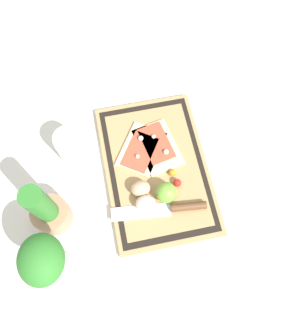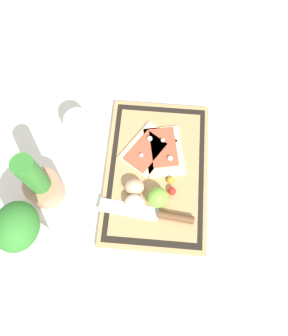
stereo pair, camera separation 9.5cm
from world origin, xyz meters
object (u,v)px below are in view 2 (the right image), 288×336
(egg_pink, at_px, (135,202))
(herb_glass, at_px, (22,229))
(pizza_slice_near, at_px, (164,151))
(lime, at_px, (158,197))
(pizza_slice_far, at_px, (147,149))
(knife, at_px, (162,215))
(herb_pot, at_px, (40,184))
(egg_brown, at_px, (134,187))
(cherry_tomato_red, at_px, (172,191))
(sauce_jar, at_px, (81,130))
(cherry_tomato_yellow, at_px, (170,180))

(egg_pink, distance_m, herb_glass, 0.30)
(pizza_slice_near, relative_size, lime, 3.03)
(pizza_slice_far, distance_m, knife, 0.21)
(pizza_slice_near, xyz_separation_m, herb_pot, (-0.15, 0.33, 0.05))
(herb_glass, bearing_deg, egg_brown, -58.52)
(pizza_slice_near, xyz_separation_m, egg_pink, (-0.17, 0.07, 0.02))
(egg_pink, relative_size, cherry_tomato_red, 2.43)
(cherry_tomato_red, bearing_deg, lime, 123.89)
(knife, bearing_deg, egg_brown, 49.31)
(cherry_tomato_red, height_order, sauce_jar, sauce_jar)
(egg_pink, distance_m, cherry_tomato_red, 0.11)
(sauce_jar, bearing_deg, herb_pot, 157.96)
(pizza_slice_far, xyz_separation_m, herb_glass, (-0.28, 0.29, 0.10))
(egg_brown, xyz_separation_m, herb_glass, (-0.16, 0.26, 0.09))
(cherry_tomato_red, height_order, herb_pot, herb_pot)
(lime, distance_m, herb_glass, 0.36)
(lime, bearing_deg, herb_pot, 89.48)
(knife, xyz_separation_m, egg_pink, (0.03, 0.08, 0.01))
(cherry_tomato_yellow, relative_size, sauce_jar, 0.18)
(pizza_slice_near, xyz_separation_m, cherry_tomato_yellow, (-0.09, -0.02, 0.01))
(cherry_tomato_yellow, relative_size, herb_pot, 0.09)
(herb_glass, bearing_deg, lime, -68.22)
(egg_brown, distance_m, cherry_tomato_red, 0.11)
(herb_glass, bearing_deg, sauce_jar, -14.11)
(pizza_slice_far, bearing_deg, herb_glass, 134.92)
(egg_pink, bearing_deg, lime, -74.77)
(cherry_tomato_red, bearing_deg, herb_pot, 93.81)
(pizza_slice_far, bearing_deg, egg_pink, 172.83)
(pizza_slice_far, xyz_separation_m, egg_brown, (-0.13, 0.03, 0.02))
(knife, relative_size, egg_brown, 4.81)
(egg_brown, xyz_separation_m, cherry_tomato_red, (-0.00, -0.11, -0.01))
(egg_brown, relative_size, lime, 0.94)
(egg_pink, xyz_separation_m, sauce_jar, (0.21, 0.18, 0.01))
(pizza_slice_near, height_order, knife, pizza_slice_near)
(pizza_slice_far, bearing_deg, herb_pot, 118.29)
(egg_brown, bearing_deg, cherry_tomato_yellow, -72.23)
(pizza_slice_far, height_order, herb_glass, herb_glass)
(egg_brown, distance_m, herb_glass, 0.32)
(cherry_tomato_yellow, bearing_deg, herb_pot, 99.20)
(cherry_tomato_yellow, bearing_deg, herb_glass, 117.93)
(pizza_slice_near, bearing_deg, cherry_tomato_red, -166.72)
(knife, distance_m, cherry_tomato_red, 0.07)
(egg_brown, xyz_separation_m, cherry_tomato_yellow, (0.03, -0.10, -0.01))
(pizza_slice_near, height_order, egg_pink, egg_pink)
(knife, bearing_deg, sauce_jar, 47.92)
(knife, bearing_deg, pizza_slice_near, 1.57)
(knife, distance_m, lime, 0.05)
(pizza_slice_far, height_order, egg_brown, egg_brown)
(pizza_slice_near, relative_size, pizza_slice_far, 0.95)
(herb_pot, bearing_deg, herb_glass, 178.08)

